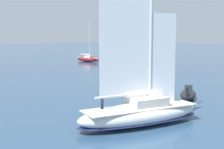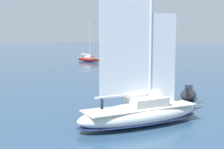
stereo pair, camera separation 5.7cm
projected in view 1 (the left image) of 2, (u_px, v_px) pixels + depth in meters
ground_plane at (140, 125)px, 22.38m from camera, size 400.00×400.00×0.00m
sailboat_main at (141, 111)px, 22.25m from camera, size 10.14×5.24×13.42m
sailboat_moored_mid_channel at (88, 59)px, 75.27m from camera, size 2.55×7.24×9.78m
motor_tender at (188, 94)px, 31.33m from camera, size 4.12×3.28×1.48m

